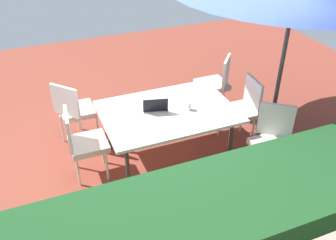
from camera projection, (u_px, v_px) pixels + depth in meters
ground_plane at (168, 156)px, 5.23m from camera, size 10.00×10.00×0.02m
hedge_row at (254, 235)px, 3.29m from camera, size 6.30×0.93×1.25m
dining_table at (168, 114)px, 4.84m from camera, size 1.73×1.22×0.75m
chair_southwest at (216, 82)px, 5.93m from camera, size 0.59×0.58×0.98m
chair_southeast at (74, 109)px, 5.23m from camera, size 0.59×0.59×0.98m
chair_west at (242, 108)px, 5.25m from camera, size 0.48×0.47×0.98m
chair_northwest at (273, 140)px, 4.61m from camera, size 0.58×0.58×0.98m
chair_east at (83, 141)px, 4.59m from camera, size 0.48×0.47×0.98m
laptop at (155, 107)px, 4.79m from camera, size 0.37×0.32×0.21m
cup at (189, 106)px, 4.80m from camera, size 0.07×0.07×0.11m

